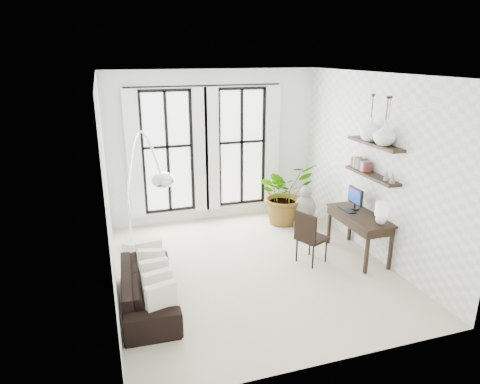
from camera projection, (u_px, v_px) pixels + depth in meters
name	position (u px, v px, depth m)	size (l,w,h in m)	color
floor	(252.00, 268.00, 7.31)	(5.00, 5.00, 0.00)	beige
ceiling	(254.00, 74.00, 6.32)	(5.00, 5.00, 0.00)	white
wall_left	(106.00, 191.00, 6.16)	(5.00, 5.00, 0.00)	silver
wall_right	(375.00, 167.00, 7.47)	(5.00, 5.00, 0.00)	white
wall_back	(214.00, 147.00, 9.08)	(4.50, 4.50, 0.00)	white
windows	(206.00, 150.00, 8.97)	(3.26, 0.13, 2.65)	white
wall_shelves	(372.00, 162.00, 7.30)	(0.25, 1.30, 0.60)	black
sofa	(149.00, 288.00, 6.17)	(1.89, 0.74, 0.55)	black
throw_pillows	(155.00, 273.00, 6.12)	(0.40, 1.52, 0.40)	white
plant	(285.00, 193.00, 9.08)	(1.19, 1.03, 1.32)	#2D7228
desk	(361.00, 218.00, 7.48)	(0.57, 1.36, 1.19)	black
desk_chair	(309.00, 235.00, 7.31)	(0.60, 0.60, 0.95)	black
arc_lamp	(141.00, 162.00, 6.67)	(0.74, 2.40, 2.41)	silver
buddha	(305.00, 210.00, 8.97)	(0.49, 0.49, 0.88)	gray
vase_a	(385.00, 134.00, 6.87)	(0.37, 0.37, 0.38)	white
vase_b	(371.00, 130.00, 7.23)	(0.37, 0.37, 0.38)	white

